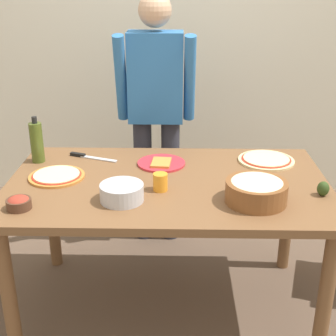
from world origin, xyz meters
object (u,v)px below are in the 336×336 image
(popcorn_bowl, at_px, (256,189))
(avocado, at_px, (323,189))
(plate_with_slice, at_px, (161,163))
(person_cook, at_px, (156,107))
(chef_knife, at_px, (88,157))
(pizza_cooked_on_tray, at_px, (57,176))
(mixing_bowl_steel, at_px, (122,193))
(cup_orange, at_px, (160,182))
(olive_oil_bottle, at_px, (37,142))
(pizza_raw_on_board, at_px, (266,160))
(small_sauce_bowl, at_px, (19,203))
(dining_table, at_px, (168,197))

(popcorn_bowl, bearing_deg, avocado, 12.79)
(avocado, bearing_deg, plate_with_slice, 154.20)
(person_cook, bearing_deg, chef_knife, -129.65)
(pizza_cooked_on_tray, relative_size, mixing_bowl_steel, 1.41)
(cup_orange, height_order, chef_knife, cup_orange)
(olive_oil_bottle, bearing_deg, pizza_raw_on_board, 1.28)
(small_sauce_bowl, xyz_separation_m, chef_knife, (0.19, 0.63, -0.02))
(person_cook, bearing_deg, cup_orange, -86.06)
(mixing_bowl_steel, bearing_deg, person_cook, 83.51)
(popcorn_bowl, bearing_deg, cup_orange, 165.24)
(person_cook, bearing_deg, avocado, -47.87)
(olive_oil_bottle, bearing_deg, avocado, -15.50)
(person_cook, height_order, olive_oil_bottle, person_cook)
(small_sauce_bowl, bearing_deg, olive_oil_bottle, 96.99)
(dining_table, bearing_deg, pizza_cooked_on_tray, 176.77)
(mixing_bowl_steel, bearing_deg, cup_orange, 33.97)
(plate_with_slice, distance_m, olive_oil_bottle, 0.69)
(person_cook, distance_m, cup_orange, 0.88)
(pizza_cooked_on_tray, bearing_deg, person_cook, 56.85)
(plate_with_slice, xyz_separation_m, mixing_bowl_steel, (-0.16, -0.44, 0.03))
(popcorn_bowl, height_order, small_sauce_bowl, popcorn_bowl)
(pizza_cooked_on_tray, distance_m, plate_with_slice, 0.56)
(plate_with_slice, bearing_deg, dining_table, -79.72)
(person_cook, xyz_separation_m, chef_knife, (-0.37, -0.44, -0.17))
(pizza_cooked_on_tray, height_order, chef_knife, pizza_cooked_on_tray)
(plate_with_slice, bearing_deg, pizza_cooked_on_tray, -160.18)
(popcorn_bowl, bearing_deg, olive_oil_bottle, 157.11)
(person_cook, bearing_deg, mixing_bowl_steel, -96.49)
(popcorn_bowl, xyz_separation_m, mixing_bowl_steel, (-0.61, -0.00, -0.02))
(pizza_cooked_on_tray, height_order, plate_with_slice, plate_with_slice)
(person_cook, relative_size, plate_with_slice, 6.23)
(pizza_cooked_on_tray, height_order, mixing_bowl_steel, mixing_bowl_steel)
(pizza_cooked_on_tray, height_order, popcorn_bowl, popcorn_bowl)
(cup_orange, bearing_deg, small_sauce_bowl, -161.56)
(pizza_cooked_on_tray, relative_size, cup_orange, 3.32)
(olive_oil_bottle, distance_m, avocado, 1.50)
(olive_oil_bottle, bearing_deg, mixing_bowl_steel, -42.67)
(popcorn_bowl, height_order, chef_knife, popcorn_bowl)
(avocado, bearing_deg, mixing_bowl_steel, -175.50)
(dining_table, relative_size, pizza_cooked_on_tray, 5.67)
(dining_table, bearing_deg, mixing_bowl_steel, -132.50)
(chef_knife, bearing_deg, cup_orange, -44.71)
(popcorn_bowl, bearing_deg, mixing_bowl_steel, -180.00)
(pizza_cooked_on_tray, distance_m, chef_knife, 0.30)
(pizza_cooked_on_tray, relative_size, chef_knife, 1.01)
(pizza_cooked_on_tray, bearing_deg, cup_orange, -14.67)
(popcorn_bowl, height_order, avocado, popcorn_bowl)
(cup_orange, bearing_deg, chef_knife, 135.29)
(mixing_bowl_steel, xyz_separation_m, chef_knife, (-0.26, 0.54, -0.03))
(popcorn_bowl, bearing_deg, chef_knife, 148.12)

